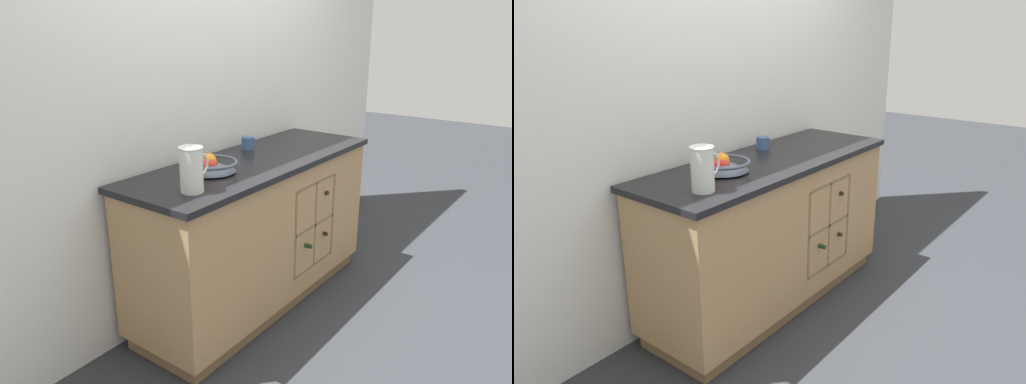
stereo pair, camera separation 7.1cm
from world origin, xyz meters
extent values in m
plane|color=#2D3035|center=(0.00, 0.00, 0.00)|extent=(14.00, 14.00, 0.00)
cube|color=silver|center=(0.00, 0.35, 1.27)|extent=(4.40, 0.06, 2.55)
cube|color=brown|center=(0.00, 0.00, 0.04)|extent=(1.67, 0.50, 0.09)
cube|color=tan|center=(0.00, 0.00, 0.50)|extent=(1.73, 0.56, 0.81)
cube|color=black|center=(0.00, 0.00, 0.92)|extent=(1.77, 0.60, 0.03)
cube|color=brown|center=(0.24, -0.18, 0.51)|extent=(0.45, 0.01, 0.55)
cube|color=brown|center=(0.01, -0.23, 0.51)|extent=(0.02, 0.10, 0.55)
cube|color=brown|center=(0.46, -0.23, 0.51)|extent=(0.02, 0.10, 0.55)
cube|color=brown|center=(0.24, -0.23, 0.23)|extent=(0.45, 0.10, 0.02)
cube|color=brown|center=(0.24, -0.23, 0.51)|extent=(0.45, 0.10, 0.02)
cube|color=brown|center=(0.24, -0.23, 0.78)|extent=(0.45, 0.10, 0.02)
cube|color=brown|center=(0.24, -0.23, 0.51)|extent=(0.02, 0.10, 0.55)
cylinder|color=#19381E|center=(0.12, -0.13, 0.41)|extent=(0.07, 0.21, 0.07)
cylinder|color=#19381E|center=(0.12, -0.28, 0.41)|extent=(0.03, 0.09, 0.03)
cylinder|color=black|center=(0.35, -0.11, 0.41)|extent=(0.07, 0.21, 0.07)
cylinder|color=black|center=(0.35, -0.26, 0.41)|extent=(0.03, 0.09, 0.03)
cylinder|color=black|center=(0.35, -0.12, 0.69)|extent=(0.07, 0.20, 0.07)
cylinder|color=black|center=(0.35, -0.26, 0.69)|extent=(0.03, 0.09, 0.03)
cylinder|color=#4C5666|center=(-0.37, 0.02, 0.94)|extent=(0.13, 0.13, 0.01)
cone|color=#4C5666|center=(-0.37, 0.02, 0.97)|extent=(0.26, 0.26, 0.06)
torus|color=#4C5666|center=(-0.37, 0.02, 0.99)|extent=(0.29, 0.29, 0.02)
sphere|color=red|center=(-0.37, 0.01, 0.98)|extent=(0.07, 0.07, 0.07)
sphere|color=red|center=(-0.43, 0.04, 0.98)|extent=(0.07, 0.07, 0.07)
sphere|color=orange|center=(-0.34, 0.07, 0.99)|extent=(0.09, 0.09, 0.09)
cylinder|color=silver|center=(-0.66, -0.12, 1.05)|extent=(0.11, 0.11, 0.22)
torus|color=silver|center=(-0.66, -0.12, 1.15)|extent=(0.12, 0.12, 0.01)
torus|color=silver|center=(-0.60, -0.12, 1.06)|extent=(0.12, 0.01, 0.12)
cylinder|color=#385684|center=(0.16, 0.18, 0.98)|extent=(0.08, 0.08, 0.08)
torus|color=#385684|center=(0.20, 0.18, 0.98)|extent=(0.06, 0.01, 0.06)
camera|label=1|loc=(-2.27, -1.69, 1.70)|focal=35.00mm
camera|label=2|loc=(-2.23, -1.75, 1.70)|focal=35.00mm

